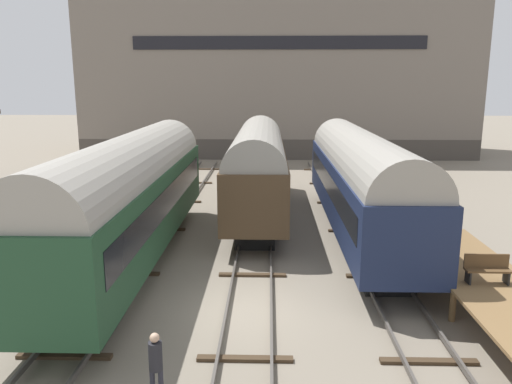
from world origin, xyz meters
The scene contains 11 objects.
ground_plane centered at (0.00, 0.00, 0.00)m, with size 200.00×200.00×0.00m, color slate.
track_left centered at (-4.92, 0.00, 0.14)m, with size 2.60×60.00×0.26m.
track_middle centered at (0.00, 0.00, 0.14)m, with size 2.60×60.00×0.26m.
track_right centered at (4.92, 0.00, 0.14)m, with size 2.60×60.00×0.26m.
train_car_navy centered at (4.92, 8.11, 2.90)m, with size 3.01×17.56×5.11m.
train_car_green centered at (-4.92, 4.18, 3.01)m, with size 3.08×17.26×5.31m.
train_car_brown centered at (0.00, 12.20, 2.89)m, with size 3.00×15.44×5.10m.
station_platform centered at (7.66, -0.54, 1.04)m, with size 2.85×12.66×1.13m.
bench centered at (7.52, -0.11, 1.62)m, with size 1.40×0.40×0.91m.
person_worker centered at (-1.97, -4.81, 1.05)m, with size 0.32×0.32×1.75m.
warehouse_building centered at (1.46, 38.61, 9.92)m, with size 38.70×11.92×19.84m.
Camera 1 is at (0.62, -15.13, 7.32)m, focal length 35.00 mm.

